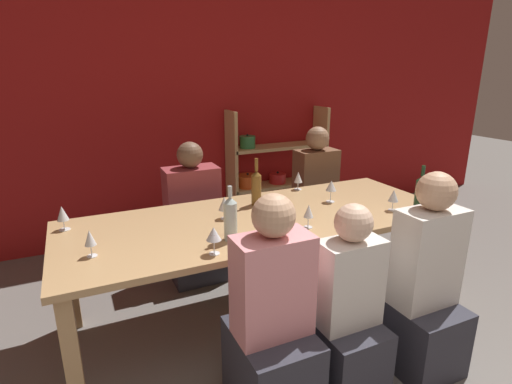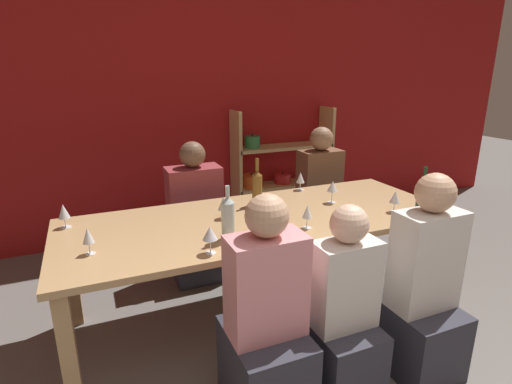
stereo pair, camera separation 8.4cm
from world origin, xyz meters
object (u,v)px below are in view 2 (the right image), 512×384
(wine_glass_white_c, at_px, (88,237))
(wine_glass_empty_a, at_px, (395,197))
(wine_glass_white_b, at_px, (224,204))
(person_far_a, at_px, (196,228))
(person_near_a, at_px, (266,340))
(wine_glass_white_a, at_px, (300,178))
(wine_bottle_amber, at_px, (257,187))
(wine_glass_white_e, at_px, (64,212))
(wine_glass_red_c, at_px, (280,224))
(person_far_b, at_px, (318,204))
(wine_bottle_dark, at_px, (422,196))
(dining_table, at_px, (262,227))
(person_near_b, at_px, (420,300))
(person_near_c, at_px, (342,326))
(wine_bottle_green, at_px, (228,218))
(wine_glass_red_a, at_px, (210,234))
(wine_glass_red_b, at_px, (333,187))
(wine_glass_white_d, at_px, (307,213))
(shelf_unit, at_px, (278,181))

(wine_glass_white_c, relative_size, wine_glass_empty_a, 0.99)
(wine_glass_white_b, height_order, person_far_a, person_far_a)
(person_near_a, relative_size, person_far_a, 1.03)
(wine_glass_white_a, bearing_deg, wine_glass_white_b, -154.30)
(wine_bottle_amber, height_order, wine_glass_white_e, wine_bottle_amber)
(wine_glass_red_c, height_order, person_far_b, person_far_b)
(wine_bottle_dark, bearing_deg, person_far_b, 90.75)
(wine_glass_white_b, height_order, wine_glass_white_e, wine_glass_white_e)
(wine_glass_white_a, relative_size, person_near_a, 0.13)
(wine_glass_white_e, bearing_deg, dining_table, -14.22)
(wine_bottle_amber, distance_m, wine_glass_white_e, 1.31)
(wine_glass_white_c, bearing_deg, person_near_b, -21.66)
(person_far_a, height_order, person_near_c, person_far_a)
(wine_glass_white_b, bearing_deg, wine_bottle_green, -104.68)
(wine_bottle_dark, height_order, wine_glass_red_a, wine_bottle_dark)
(wine_glass_white_c, height_order, wine_glass_white_e, wine_glass_white_e)
(wine_glass_red_b, relative_size, wine_glass_white_e, 1.07)
(wine_bottle_dark, bearing_deg, person_far_a, 136.34)
(wine_bottle_green, xyz_separation_m, wine_glass_white_a, (0.90, 0.73, -0.04))
(wine_glass_white_c, height_order, wine_glass_red_c, wine_glass_red_c)
(wine_glass_red_b, xyz_separation_m, person_far_b, (0.40, 0.82, -0.45))
(wine_glass_white_e, height_order, wine_glass_red_c, wine_glass_red_c)
(dining_table, xyz_separation_m, wine_bottle_green, (-0.34, -0.27, 0.21))
(dining_table, bearing_deg, wine_glass_white_a, 39.45)
(wine_glass_white_e, height_order, person_far_b, person_far_b)
(person_far_a, bearing_deg, wine_glass_red_a, 79.48)
(wine_glass_white_b, bearing_deg, person_far_a, 90.82)
(person_near_b, bearing_deg, wine_bottle_green, 149.24)
(wine_glass_white_c, relative_size, wine_glass_red_b, 0.90)
(wine_bottle_green, height_order, person_near_b, person_near_b)
(wine_glass_white_c, height_order, wine_glass_red_b, wine_glass_red_b)
(wine_bottle_dark, distance_m, wine_glass_white_a, 0.98)
(wine_bottle_amber, relative_size, wine_glass_white_c, 2.31)
(wine_glass_red_a, height_order, person_far_a, person_far_a)
(wine_glass_white_d, relative_size, person_far_a, 0.13)
(person_far_b, bearing_deg, wine_bottle_dark, 90.75)
(wine_glass_red_b, bearing_deg, wine_bottle_amber, 161.70)
(wine_glass_red_c, height_order, person_near_a, person_near_a)
(wine_glass_red_b, bearing_deg, wine_bottle_green, -160.34)
(wine_glass_white_c, height_order, person_near_a, person_near_a)
(wine_bottle_dark, distance_m, person_far_b, 1.37)
(wine_bottle_dark, relative_size, wine_glass_white_e, 2.17)
(shelf_unit, distance_m, person_near_b, 2.52)
(person_far_a, bearing_deg, wine_bottle_dark, 136.34)
(dining_table, relative_size, person_far_b, 2.18)
(shelf_unit, relative_size, wine_glass_red_a, 8.44)
(shelf_unit, bearing_deg, wine_glass_white_e, -148.53)
(person_near_c, bearing_deg, wine_glass_empty_a, 34.73)
(wine_glass_white_c, bearing_deg, person_far_a, 49.75)
(wine_glass_white_d, xyz_separation_m, wine_glass_white_e, (-1.42, 0.62, -0.00))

